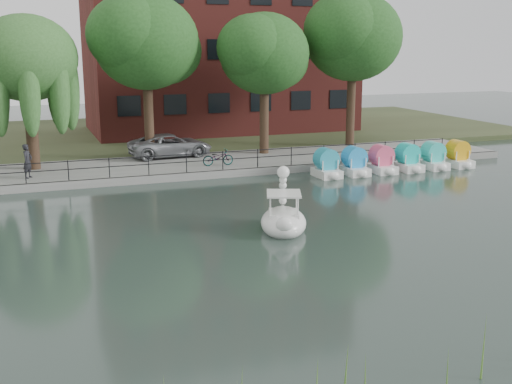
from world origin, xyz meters
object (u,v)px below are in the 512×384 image
minivan (170,144)px  swan_boat (283,217)px  bicycle (218,157)px  pedestrian (27,159)px

minivan → swan_boat: (0.92, -15.38, -0.68)m
minivan → bicycle: bearing=-158.7°
minivan → swan_boat: bearing=178.4°
bicycle → swan_boat: size_ratio=0.54×
minivan → swan_boat: 15.43m
bicycle → minivan: bearing=28.9°
minivan → pedestrian: (-8.12, -3.65, 0.20)m
minivan → bicycle: minivan is taller
pedestrian → minivan: bearing=-35.8°
pedestrian → swan_boat: (9.04, -11.74, -0.87)m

